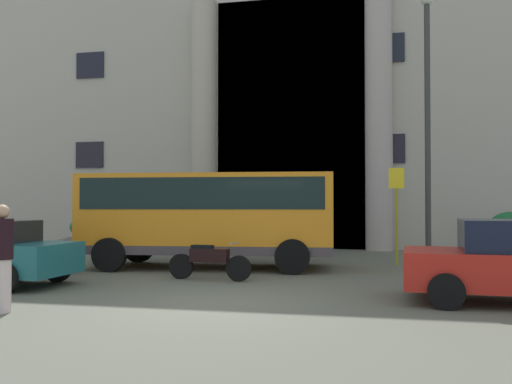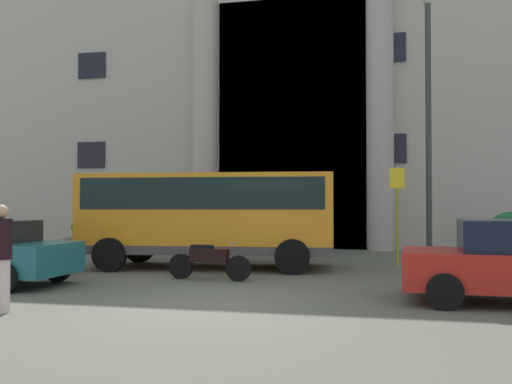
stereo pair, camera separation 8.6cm
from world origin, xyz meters
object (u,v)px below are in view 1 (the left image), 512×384
(motorcycle_near_kerb, at_px, (208,261))
(lamppost_plaza_centre, at_px, (427,106))
(orange_minibus, at_px, (209,212))
(hedge_planter_west, at_px, (253,233))
(motorcycle_far_end, at_px, (39,256))
(hedge_planter_entrance_left, at_px, (512,235))
(pedestrian_child_trailing, at_px, (2,258))
(hedge_planter_far_east, at_px, (87,234))
(bus_stop_sign, at_px, (397,205))

(motorcycle_near_kerb, bearing_deg, lamppost_plaza_centre, 51.87)
(orange_minibus, bearing_deg, lamppost_plaza_centre, 21.45)
(hedge_planter_west, bearing_deg, motorcycle_far_end, -119.89)
(hedge_planter_entrance_left, height_order, pedestrian_child_trailing, pedestrian_child_trailing)
(motorcycle_far_end, bearing_deg, hedge_planter_far_east, 101.86)
(hedge_planter_west, relative_size, pedestrian_child_trailing, 1.12)
(orange_minibus, xyz_separation_m, lamppost_plaza_centre, (6.17, 3.17, 3.29))
(hedge_planter_far_east, distance_m, motorcycle_far_end, 7.23)
(orange_minibus, xyz_separation_m, bus_stop_sign, (5.17, 1.83, 0.18))
(hedge_planter_far_east, xyz_separation_m, motorcycle_near_kerb, (7.08, -7.13, -0.16))
(bus_stop_sign, bearing_deg, pedestrian_child_trailing, -126.46)
(hedge_planter_far_east, bearing_deg, hedge_planter_entrance_left, 1.75)
(hedge_planter_far_east, bearing_deg, pedestrian_child_trailing, -67.02)
(pedestrian_child_trailing, bearing_deg, motorcycle_far_end, 112.72)
(motorcycle_far_end, height_order, motorcycle_near_kerb, same)
(orange_minibus, distance_m, hedge_planter_entrance_left, 10.40)
(motorcycle_far_end, xyz_separation_m, lamppost_plaza_centre, (10.08, 5.32, 4.41))
(lamppost_plaza_centre, bearing_deg, hedge_planter_far_east, 173.21)
(motorcycle_near_kerb, bearing_deg, hedge_planter_west, 100.17)
(orange_minibus, height_order, motorcycle_far_end, orange_minibus)
(lamppost_plaza_centre, bearing_deg, pedestrian_child_trailing, -126.48)
(hedge_planter_west, bearing_deg, lamppost_plaza_centre, -16.53)
(hedge_planter_entrance_left, xyz_separation_m, pedestrian_child_trailing, (-10.39, -12.16, 0.16))
(orange_minibus, xyz_separation_m, hedge_planter_far_east, (-6.33, 4.65, -0.95))
(orange_minibus, distance_m, lamppost_plaza_centre, 7.67)
(hedge_planter_west, distance_m, lamppost_plaza_centre, 7.49)
(pedestrian_child_trailing, height_order, lamppost_plaza_centre, lamppost_plaza_centre)
(hedge_planter_entrance_left, bearing_deg, lamppost_plaza_centre, -145.46)
(motorcycle_near_kerb, distance_m, pedestrian_child_trailing, 5.05)
(hedge_planter_entrance_left, relative_size, motorcycle_far_end, 0.79)
(motorcycle_near_kerb, height_order, lamppost_plaza_centre, lamppost_plaza_centre)
(hedge_planter_far_east, relative_size, lamppost_plaza_centre, 0.17)
(bus_stop_sign, distance_m, pedestrian_child_trailing, 11.06)
(orange_minibus, relative_size, lamppost_plaza_centre, 0.84)
(orange_minibus, height_order, lamppost_plaza_centre, lamppost_plaza_centre)
(hedge_planter_entrance_left, distance_m, lamppost_plaza_centre, 5.38)
(orange_minibus, bearing_deg, hedge_planter_far_east, 137.96)
(lamppost_plaza_centre, bearing_deg, bus_stop_sign, -126.62)
(motorcycle_near_kerb, relative_size, lamppost_plaza_centre, 0.24)
(hedge_planter_far_east, bearing_deg, orange_minibus, -36.31)
(orange_minibus, bearing_deg, motorcycle_far_end, -156.91)
(hedge_planter_west, relative_size, motorcycle_near_kerb, 0.96)
(bus_stop_sign, xyz_separation_m, motorcycle_near_kerb, (-4.43, -4.30, -1.29))
(hedge_planter_entrance_left, height_order, motorcycle_near_kerb, hedge_planter_entrance_left)
(pedestrian_child_trailing, bearing_deg, hedge_planter_entrance_left, 44.77)
(hedge_planter_entrance_left, xyz_separation_m, hedge_planter_far_east, (-15.34, -0.47, -0.12))
(pedestrian_child_trailing, distance_m, lamppost_plaza_centre, 13.29)
(orange_minibus, xyz_separation_m, hedge_planter_entrance_left, (9.01, 5.12, -0.83))
(orange_minibus, xyz_separation_m, pedestrian_child_trailing, (-1.38, -7.04, -0.67))
(bus_stop_sign, xyz_separation_m, hedge_planter_west, (-5.01, 3.12, -1.00))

